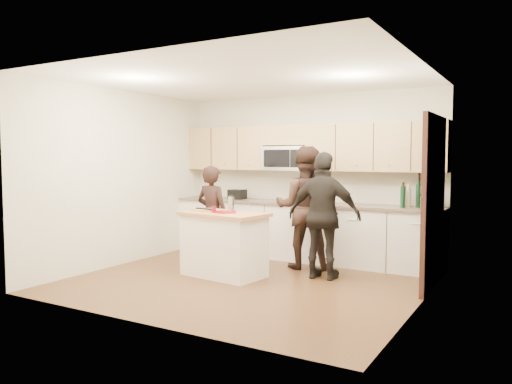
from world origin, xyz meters
The scene contains 21 objects.
floor centered at (0.00, 0.00, 0.00)m, with size 4.50×4.50×0.00m, color #54331C.
room_shell centered at (0.00, 0.00, 1.73)m, with size 4.52×4.02×2.71m.
back_cabinetry centered at (0.00, 1.69, 0.47)m, with size 4.50×0.66×0.94m.
upper_cabinetry centered at (0.03, 1.83, 1.84)m, with size 4.50×0.33×0.75m.
microwave centered at (-0.31, 1.80, 1.65)m, with size 0.76×0.41×0.40m.
doorway centered at (2.23, 0.90, 1.16)m, with size 0.06×1.25×2.20m.
framed_picture centered at (1.95, 1.98, 1.28)m, with size 0.30×0.03×0.38m.
dish_towel centered at (-0.95, 1.50, 0.80)m, with size 0.34×0.60×0.48m.
island centered at (-0.44, 0.10, 0.45)m, with size 1.28×0.85×0.90m.
red_plate centered at (-0.41, 0.08, 0.91)m, with size 0.32×0.32×0.02m, color maroon.
box_grater centered at (-0.37, 0.18, 1.03)m, with size 0.09×0.06×0.22m.
drink_glass centered at (-0.55, 0.01, 0.94)m, with size 0.07×0.07×0.09m, color maroon.
cutting_board centered at (-0.81, 0.10, 0.91)m, with size 0.26×0.19×0.02m, color #B4764B.
tongs centered at (-0.80, 0.13, 0.93)m, with size 0.29×0.03×0.02m, color black.
knife centered at (-0.78, -0.09, 0.92)m, with size 0.20×0.02×0.01m, color silver.
toaster centered at (-1.20, 1.67, 1.02)m, with size 0.28×0.23×0.17m.
bottle_cluster centered at (1.77, 1.71, 1.12)m, with size 0.44×0.30×0.40m.
orchid centered at (2.10, 1.72, 1.16)m, with size 0.24×0.20×0.44m, color #3D772F.
woman_left centered at (-1.02, 0.65, 0.77)m, with size 0.56×0.37×1.54m, color black.
woman_center centered at (0.32, 1.13, 0.92)m, with size 0.89×0.69×1.83m, color black.
woman_right centered at (0.84, 0.65, 0.87)m, with size 1.02×0.43×1.75m, color black.
Camera 1 is at (3.41, -5.68, 1.67)m, focal length 35.00 mm.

